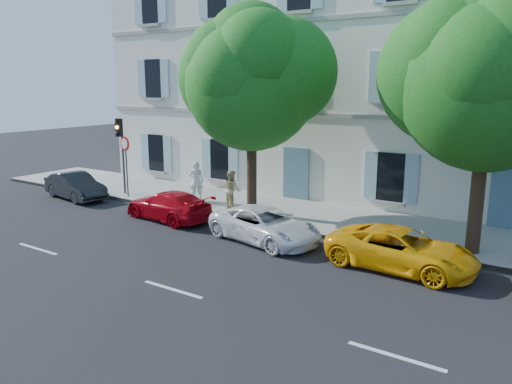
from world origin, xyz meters
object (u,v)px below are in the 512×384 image
Objects in this scene: car_red_coupe at (168,205)px; car_white_coupe at (265,225)px; road_sign at (126,154)px; car_yellow_supercar at (401,249)px; tree_left at (252,85)px; pedestrian_b at (231,189)px; pedestrian_a at (196,181)px; tree_right at (488,84)px; traffic_light at (120,140)px; car_dark_sedan at (75,186)px.

car_red_coupe and car_white_coupe have the same top height.
road_sign is at bearing -103.94° from car_red_coupe.
car_yellow_supercar is 0.54× the size of tree_left.
pedestrian_b is (-8.12, 2.69, 0.37)m from car_yellow_supercar.
car_red_coupe is 2.89m from pedestrian_a.
car_red_coupe is 0.50× the size of tree_left.
tree_left is at bearing 179.21° from tree_right.
tree_right is at bearing 2.12° from road_sign.
road_sign is 1.58× the size of pedestrian_a.
tree_left reaches higher than road_sign.
pedestrian_b is at bearing 9.78° from road_sign.
car_red_coupe is at bearing -21.55° from traffic_light.
pedestrian_b is (6.03, 0.58, -1.78)m from traffic_light.
traffic_light is 4.30m from pedestrian_a.
pedestrian_b reaches higher than car_white_coupe.
car_white_coupe is 9.05m from road_sign.
tree_right is 4.92× the size of pedestrian_b.
car_white_coupe is (4.73, -0.25, 0.00)m from car_red_coupe.
car_dark_sedan is 10.96m from car_white_coupe.
pedestrian_a is at bearing 73.76° from car_white_coupe.
car_yellow_supercar is at bearing 95.07° from car_red_coupe.
car_red_coupe is 0.92× the size of car_yellow_supercar.
road_sign is (0.68, -0.34, -0.57)m from traffic_light.
car_white_coupe is 9.89m from traffic_light.
car_dark_sedan is 17.95m from tree_right.
road_sign reaches higher than car_red_coupe.
pedestrian_a is (3.84, 0.88, -1.71)m from traffic_light.
tree_left reaches higher than car_yellow_supercar.
road_sign is (-8.73, 1.76, 1.60)m from car_white_coupe.
pedestrian_a is 1.09× the size of pedestrian_b.
car_yellow_supercar is at bearing -19.44° from tree_left.
pedestrian_a is at bearing 170.71° from tree_left.
car_yellow_supercar is 8.56m from pedestrian_b.
traffic_light is (1.54, 1.55, 2.14)m from car_dark_sedan.
pedestrian_a is at bearing 176.76° from tree_right.
car_red_coupe is 4.56m from road_sign.
car_dark_sedan is at bearing -174.18° from tree_right.
traffic_light is at bearing 26.04° from pedestrian_b.
tree_left is 4.85× the size of pedestrian_b.
car_white_coupe is 0.52× the size of tree_right.
tree_right reaches higher than pedestrian_b.
car_white_coupe is 0.53× the size of tree_left.
traffic_light is at bearing 89.35° from car_white_coupe.
tree_right is (8.45, -0.12, 0.05)m from tree_left.
pedestrian_b is at bearing 74.41° from car_yellow_supercar.
car_dark_sedan is 0.46× the size of tree_right.
car_red_coupe is at bearing 72.33° from pedestrian_a.
car_red_coupe is at bearing -169.40° from tree_right.
tree_left is at bearing -68.90° from car_dark_sedan.
tree_right is at bearing -75.13° from car_dark_sedan.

